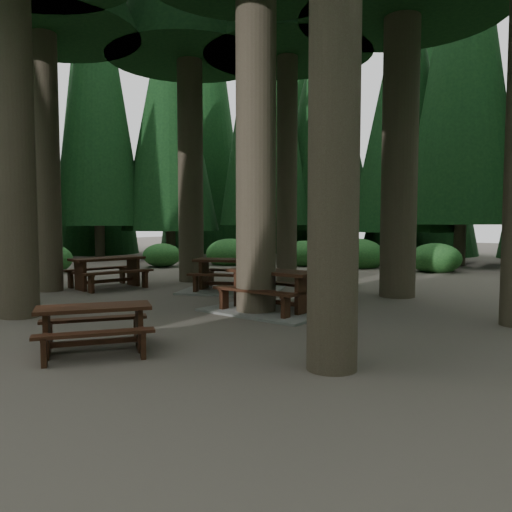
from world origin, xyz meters
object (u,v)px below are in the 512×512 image
Objects in this scene: picnic_table_a at (273,296)px; picnic_table_c at (232,280)px; picnic_table_b at (108,268)px; picnic_table_e at (94,322)px.

picnic_table_c is (-2.66, 1.89, 0.00)m from picnic_table_a.
picnic_table_a is at bearing -81.36° from picnic_table_b.
picnic_table_b is 3.72m from picnic_table_c.
picnic_table_a is 6.00m from picnic_table_b.
picnic_table_c reaches higher than picnic_table_b.
picnic_table_b is at bearing -177.31° from picnic_table_c.
picnic_table_c is at bearing -52.86° from picnic_table_b.
picnic_table_b is at bearing 86.54° from picnic_table_e.
picnic_table_b reaches higher than picnic_table_a.
picnic_table_c is 6.76m from picnic_table_e.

